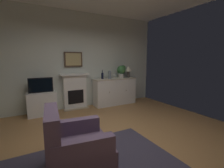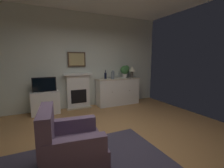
% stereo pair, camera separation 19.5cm
% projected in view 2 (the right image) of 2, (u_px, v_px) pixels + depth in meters
% --- Properties ---
extents(ground_plane, '(5.58, 5.23, 0.10)m').
position_uv_depth(ground_plane, '(118.00, 145.00, 2.92)').
color(ground_plane, '#9E7042').
rests_on(ground_plane, ground).
extents(wall_rear, '(5.58, 0.06, 2.98)m').
position_uv_depth(wall_rear, '(81.00, 61.00, 5.00)').
color(wall_rear, silver).
rests_on(wall_rear, ground_plane).
extents(area_rug, '(2.44, 1.55, 0.02)m').
position_uv_depth(area_rug, '(87.00, 166.00, 2.27)').
color(area_rug, '#383342').
rests_on(area_rug, ground_plane).
extents(fireplace_unit, '(0.87, 0.30, 1.10)m').
position_uv_depth(fireplace_unit, '(78.00, 91.00, 4.97)').
color(fireplace_unit, white).
rests_on(fireplace_unit, ground_plane).
extents(framed_picture, '(0.55, 0.04, 0.45)m').
position_uv_depth(framed_picture, '(77.00, 59.00, 4.86)').
color(framed_picture, '#473323').
extents(sideboard_cabinet, '(1.48, 0.49, 0.90)m').
position_uv_depth(sideboard_cabinet, '(118.00, 91.00, 5.38)').
color(sideboard_cabinet, white).
rests_on(sideboard_cabinet, ground_plane).
extents(table_lamp, '(0.26, 0.26, 0.40)m').
position_uv_depth(table_lamp, '(132.00, 70.00, 5.51)').
color(table_lamp, '#4C4742').
rests_on(table_lamp, sideboard_cabinet).
extents(wine_bottle, '(0.08, 0.08, 0.29)m').
position_uv_depth(wine_bottle, '(105.00, 76.00, 5.16)').
color(wine_bottle, black).
rests_on(wine_bottle, sideboard_cabinet).
extents(wine_glass_left, '(0.07, 0.07, 0.16)m').
position_uv_depth(wine_glass_left, '(116.00, 75.00, 5.26)').
color(wine_glass_left, silver).
rests_on(wine_glass_left, sideboard_cabinet).
extents(wine_glass_center, '(0.07, 0.07, 0.16)m').
position_uv_depth(wine_glass_center, '(119.00, 75.00, 5.32)').
color(wine_glass_center, silver).
rests_on(wine_glass_center, sideboard_cabinet).
extents(wine_glass_right, '(0.07, 0.07, 0.16)m').
position_uv_depth(wine_glass_right, '(122.00, 75.00, 5.33)').
color(wine_glass_right, silver).
rests_on(wine_glass_right, sideboard_cabinet).
extents(vase_decorative, '(0.11, 0.11, 0.28)m').
position_uv_depth(vase_decorative, '(113.00, 75.00, 5.16)').
color(vase_decorative, slate).
rests_on(vase_decorative, sideboard_cabinet).
extents(tv_cabinet, '(0.75, 0.42, 0.65)m').
position_uv_depth(tv_cabinet, '(45.00, 103.00, 4.45)').
color(tv_cabinet, white).
rests_on(tv_cabinet, ground_plane).
extents(tv_set, '(0.62, 0.07, 0.40)m').
position_uv_depth(tv_set, '(44.00, 85.00, 4.35)').
color(tv_set, black).
rests_on(tv_set, tv_cabinet).
extents(potted_plant_small, '(0.30, 0.30, 0.43)m').
position_uv_depth(potted_plant_small, '(125.00, 70.00, 5.44)').
color(potted_plant_small, beige).
rests_on(potted_plant_small, sideboard_cabinet).
extents(armchair, '(0.89, 0.86, 0.92)m').
position_uv_depth(armchair, '(69.00, 146.00, 2.11)').
color(armchair, '#604C66').
rests_on(armchair, ground_plane).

